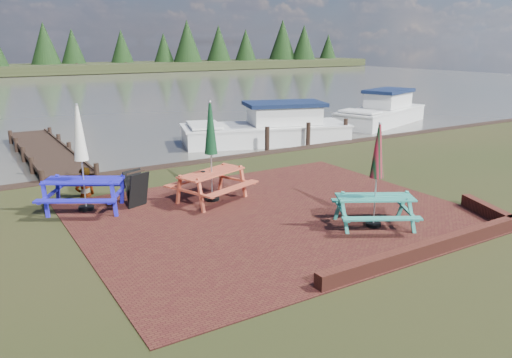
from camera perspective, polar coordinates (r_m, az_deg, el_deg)
The scene contains 12 objects.
ground at distance 11.40m, azimuth 4.83°, elevation -5.54°, with size 120.00×120.00×0.00m, color black.
paving at distance 12.16m, azimuth 2.04°, elevation -4.08°, with size 9.00×7.50×0.02m, color #3C1513.
brick_wall at distance 11.19m, azimuth 21.34°, elevation -6.17°, with size 6.21×1.79×0.30m.
water at distance 46.16m, azimuth -23.84°, elevation 9.05°, with size 120.00×60.00×0.02m, color #424039.
picnic_table_teal at distance 11.46m, azimuth 13.49°, elevation -1.43°, with size 2.24×2.17×2.37m.
picnic_table_red at distance 13.02m, azimuth -5.12°, elevation 1.34°, with size 2.34×2.21×2.61m.
picnic_table_blue at distance 12.93m, azimuth -19.15°, elevation 0.47°, with size 2.49×2.42×2.63m.
chalkboard at distance 13.00m, azimuth -13.47°, elevation -1.07°, with size 0.61×0.72×0.91m.
jetty at distance 20.41m, azimuth -22.91°, elevation 3.01°, with size 1.76×9.08×1.00m.
boat_near at distance 21.69m, azimuth 1.51°, elevation 5.61°, with size 7.56×4.49×1.93m.
boat_far at distance 27.67m, azimuth 14.24°, elevation 7.31°, with size 6.72×4.16×1.98m.
person at distance 14.16m, azimuth -19.15°, elevation 1.21°, with size 0.58×0.38×1.60m, color gray.
Camera 1 is at (-6.37, -8.54, 4.06)m, focal length 35.00 mm.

